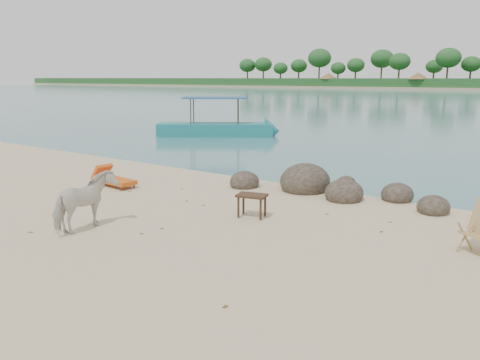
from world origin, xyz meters
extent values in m
ellipsoid|color=#322921|center=(-1.31, 4.91, 0.15)|extent=(0.88, 0.96, 0.66)
ellipsoid|color=#322921|center=(0.39, 5.61, 0.25)|extent=(1.45, 1.59, 1.09)
ellipsoid|color=#322921|center=(1.79, 5.21, 0.18)|extent=(1.03, 1.13, 0.77)
ellipsoid|color=#322921|center=(2.99, 6.01, 0.15)|extent=(0.85, 0.94, 0.64)
ellipsoid|color=#322921|center=(4.09, 5.31, 0.14)|extent=(0.78, 0.86, 0.59)
ellipsoid|color=#322921|center=(-0.41, 6.61, 0.15)|extent=(0.84, 0.92, 0.63)
ellipsoid|color=#322921|center=(1.19, 6.81, 0.10)|extent=(0.56, 0.62, 0.42)
imported|color=silver|center=(-1.77, -0.48, 0.63)|extent=(0.87, 1.57, 1.26)
plane|color=brown|center=(-3.44, 0.14, 0.01)|extent=(0.13, 0.13, 0.00)
plane|color=brown|center=(-0.48, 0.51, 0.01)|extent=(0.11, 0.11, 0.00)
plane|color=brown|center=(-2.61, -1.30, 0.01)|extent=(0.14, 0.14, 0.00)
plane|color=brown|center=(-1.60, 2.60, 0.01)|extent=(0.14, 0.14, 0.00)
plane|color=brown|center=(3.55, 3.09, 0.01)|extent=(0.10, 0.10, 0.00)
plane|color=brown|center=(2.83, -1.55, 0.01)|extent=(0.12, 0.12, 0.00)
plane|color=brown|center=(3.49, 3.89, 0.01)|extent=(0.14, 0.14, 0.00)
plane|color=brown|center=(2.02, 3.65, 0.01)|extent=(0.13, 0.13, 0.00)
plane|color=brown|center=(-0.58, 0.01, 0.01)|extent=(0.12, 0.12, 0.00)
plane|color=brown|center=(-3.70, 2.46, 0.01)|extent=(0.14, 0.14, 0.00)
plane|color=brown|center=(-2.68, 3.61, 0.01)|extent=(0.14, 0.14, 0.00)
plane|color=brown|center=(-0.94, 2.51, 0.01)|extent=(0.10, 0.10, 0.00)
camera|label=1|loc=(6.61, -6.53, 3.29)|focal=35.00mm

